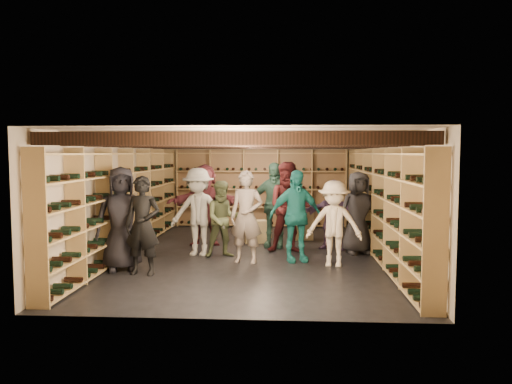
{
  "coord_description": "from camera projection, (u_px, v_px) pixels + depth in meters",
  "views": [
    {
      "loc": [
        0.71,
        -10.03,
        2.08
      ],
      "look_at": [
        0.08,
        0.2,
        1.26
      ],
      "focal_mm": 35.0,
      "sensor_mm": 36.0,
      "label": 1
    }
  ],
  "objects": [
    {
      "name": "ground",
      "position": [
        251.0,
        254.0,
        10.18
      ],
      "size": [
        8.0,
        8.0,
        0.0
      ],
      "primitive_type": "plane",
      "color": "black",
      "rests_on": "ground"
    },
    {
      "name": "walls",
      "position": [
        251.0,
        196.0,
        10.09
      ],
      "size": [
        5.52,
        8.02,
        2.4
      ],
      "color": "beige",
      "rests_on": "ground"
    },
    {
      "name": "ceiling",
      "position": [
        251.0,
        136.0,
        9.99
      ],
      "size": [
        5.5,
        8.0,
        0.01
      ],
      "primitive_type": "cube",
      "color": "beige",
      "rests_on": "walls"
    },
    {
      "name": "ceiling_joists",
      "position": [
        251.0,
        143.0,
        10.01
      ],
      "size": [
        5.4,
        7.12,
        0.18
      ],
      "color": "black",
      "rests_on": "ground"
    },
    {
      "name": "wine_rack_left",
      "position": [
        127.0,
        201.0,
        10.26
      ],
      "size": [
        0.32,
        7.5,
        2.15
      ],
      "color": "tan",
      "rests_on": "ground"
    },
    {
      "name": "wine_rack_right",
      "position": [
        380.0,
        203.0,
        9.94
      ],
      "size": [
        0.32,
        7.5,
        2.15
      ],
      "color": "tan",
      "rests_on": "ground"
    },
    {
      "name": "wine_rack_back",
      "position": [
        261.0,
        188.0,
        13.91
      ],
      "size": [
        4.7,
        0.3,
        2.15
      ],
      "color": "tan",
      "rests_on": "ground"
    },
    {
      "name": "crate_stack_left",
      "position": [
        256.0,
        231.0,
        11.5
      ],
      "size": [
        0.57,
        0.45,
        0.51
      ],
      "rotation": [
        0.0,
        0.0,
        0.26
      ],
      "color": "tan",
      "rests_on": "ground"
    },
    {
      "name": "crate_stack_right",
      "position": [
        302.0,
        225.0,
        11.87
      ],
      "size": [
        0.52,
        0.37,
        0.68
      ],
      "rotation": [
        0.0,
        0.0,
        0.08
      ],
      "color": "tan",
      "rests_on": "ground"
    },
    {
      "name": "crate_loose",
      "position": [
        262.0,
        233.0,
        12.26
      ],
      "size": [
        0.51,
        0.34,
        0.17
      ],
      "primitive_type": "cube",
      "rotation": [
        0.0,
        0.0,
        0.02
      ],
      "color": "tan",
      "rests_on": "ground"
    },
    {
      "name": "person_0",
      "position": [
        122.0,
        219.0,
        8.75
      ],
      "size": [
        1.04,
        0.85,
        1.83
      ],
      "primitive_type": "imported",
      "rotation": [
        0.0,
        0.0,
        0.34
      ],
      "color": "black",
      "rests_on": "ground"
    },
    {
      "name": "person_1",
      "position": [
        143.0,
        225.0,
        8.43
      ],
      "size": [
        0.65,
        0.47,
        1.68
      ],
      "primitive_type": "imported",
      "rotation": [
        0.0,
        0.0,
        -0.11
      ],
      "color": "black",
      "rests_on": "ground"
    },
    {
      "name": "person_2",
      "position": [
        223.0,
        219.0,
        9.86
      ],
      "size": [
        0.88,
        0.77,
        1.52
      ],
      "primitive_type": "imported",
      "rotation": [
        0.0,
        0.0,
        0.31
      ],
      "color": "#4F5936",
      "rests_on": "ground"
    },
    {
      "name": "person_3",
      "position": [
        334.0,
        224.0,
        9.06
      ],
      "size": [
        1.09,
        0.74,
        1.56
      ],
      "primitive_type": "imported",
      "rotation": [
        0.0,
        0.0,
        -0.16
      ],
      "color": "beige",
      "rests_on": "ground"
    },
    {
      "name": "person_4",
      "position": [
        296.0,
        216.0,
        9.46
      ],
      "size": [
        1.11,
        0.72,
        1.75
      ],
      "primitive_type": "imported",
      "rotation": [
        0.0,
        0.0,
        0.31
      ],
      "color": "#1C7D76",
      "rests_on": "ground"
    },
    {
      "name": "person_5",
      "position": [
        205.0,
        204.0,
        11.19
      ],
      "size": [
        1.71,
        0.63,
        1.81
      ],
      "primitive_type": "imported",
      "rotation": [
        0.0,
        0.0,
        0.05
      ],
      "color": "maroon",
      "rests_on": "ground"
    },
    {
      "name": "person_7",
      "position": [
        246.0,
        217.0,
        9.35
      ],
      "size": [
        0.7,
        0.53,
        1.74
      ],
      "primitive_type": "imported",
      "rotation": [
        0.0,
        0.0,
        -0.19
      ],
      "color": "gray",
      "rests_on": "ground"
    },
    {
      "name": "person_8",
      "position": [
        289.0,
        207.0,
        10.3
      ],
      "size": [
        0.92,
        0.73,
        1.88
      ],
      "primitive_type": "imported",
      "rotation": [
        0.0,
        0.0,
        -0.01
      ],
      "color": "#3E1314",
      "rests_on": "ground"
    },
    {
      "name": "person_9",
      "position": [
        198.0,
        212.0,
        10.04
      ],
      "size": [
        1.22,
        0.82,
        1.76
      ],
      "primitive_type": "imported",
      "rotation": [
        0.0,
        0.0,
        -0.15
      ],
      "color": "#9F9E91",
      "rests_on": "ground"
    },
    {
      "name": "person_10",
      "position": [
        274.0,
        205.0,
        10.89
      ],
      "size": [
        1.15,
        0.64,
        1.86
      ],
      "primitive_type": "imported",
      "rotation": [
        0.0,
        0.0,
        -0.17
      ],
      "color": "#2E5444",
      "rests_on": "ground"
    },
    {
      "name": "person_11",
      "position": [
        333.0,
        214.0,
        10.69
      ],
      "size": [
        1.46,
        0.87,
        1.5
      ],
      "primitive_type": "imported",
      "rotation": [
        0.0,
        0.0,
        -0.33
      ],
      "color": "slate",
      "rests_on": "ground"
    },
    {
      "name": "person_12",
      "position": [
        358.0,
        213.0,
        10.2
      ],
      "size": [
        0.94,
        0.73,
        1.69
      ],
      "primitive_type": "imported",
      "rotation": [
        0.0,
        0.0,
        0.26
      ],
      "color": "#2F2F33",
      "rests_on": "ground"
    }
  ]
}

